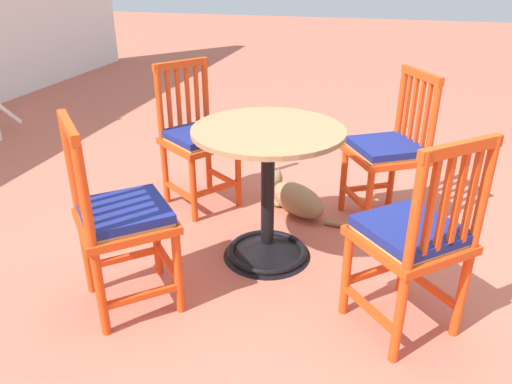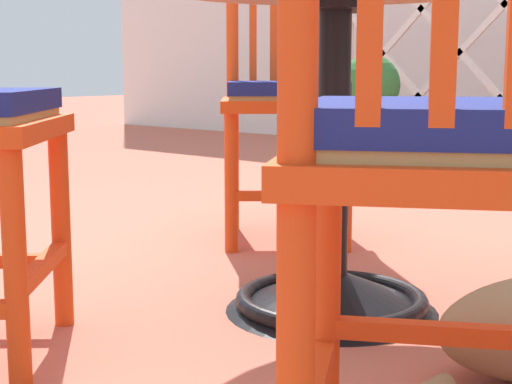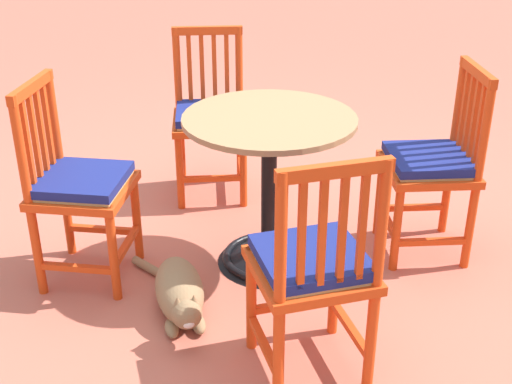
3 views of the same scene
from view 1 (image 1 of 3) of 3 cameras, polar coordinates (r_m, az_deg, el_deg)
ground_plane at (r=2.62m, az=4.83°, el=-9.06°), size 24.00×24.00×0.00m
cafe_table at (r=2.60m, az=1.33°, el=-2.00°), size 0.76×0.76×0.73m
orange_chair_near_fence at (r=3.02m, az=15.06°, el=4.52°), size 0.55×0.55×0.91m
orange_chair_facing_out at (r=3.15m, az=-6.74°, el=6.11°), size 0.56×0.56×0.91m
orange_chair_at_corner at (r=2.24m, az=-15.41°, el=-3.02°), size 0.56×0.56×0.91m
orange_chair_tucked_in at (r=2.12m, az=17.70°, el=-5.18°), size 0.56×0.56×0.91m
tabby_cat at (r=3.16m, az=4.42°, el=-0.63°), size 0.43×0.67×0.23m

